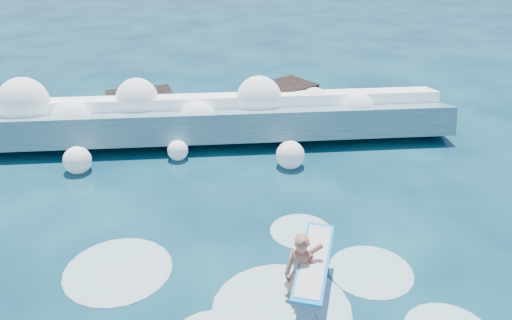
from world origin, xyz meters
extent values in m
plane|color=#062137|center=(0.00, 0.00, 0.00)|extent=(200.00, 200.00, 0.00)
cube|color=teal|center=(-1.16, 6.43, 0.50)|extent=(19.88, 3.03, 1.66)
cube|color=white|center=(-1.16, 7.23, 0.99)|extent=(19.88, 1.40, 0.77)
cube|color=black|center=(-2.41, 8.07, 0.46)|extent=(2.81, 2.34, 1.33)
cube|color=black|center=(0.59, 7.27, 0.36)|extent=(2.22, 1.97, 1.03)
cube|color=black|center=(3.29, 8.47, 0.50)|extent=(2.62, 2.53, 1.44)
imported|color=#AA664F|center=(2.05, -2.27, 0.63)|extent=(0.83, 0.69, 1.93)
cube|color=#0E8BEE|center=(2.33, -2.22, 0.97)|extent=(1.40, 2.69, 0.07)
cube|color=silver|center=(2.33, -2.22, 0.98)|extent=(1.22, 2.45, 0.07)
sphere|color=white|center=(-6.21, 6.72, 1.42)|extent=(1.74, 1.74, 1.74)
sphere|color=white|center=(-4.53, 6.24, 0.90)|extent=(1.36, 1.36, 1.36)
sphere|color=white|center=(-2.37, 7.11, 1.28)|extent=(1.53, 1.53, 1.53)
sphere|color=white|center=(-0.21, 6.16, 0.84)|extent=(1.27, 1.27, 1.27)
sphere|color=white|center=(2.04, 6.79, 1.27)|extent=(1.64, 1.64, 1.64)
sphere|color=white|center=(4.16, 7.09, 0.93)|extent=(1.15, 1.15, 1.15)
sphere|color=white|center=(5.52, 6.09, 1.03)|extent=(1.17, 1.17, 1.17)
sphere|color=white|center=(-3.96, 4.10, 0.37)|extent=(0.88, 0.88, 0.88)
sphere|color=white|center=(-0.86, 4.68, 0.31)|extent=(0.68, 0.68, 0.68)
sphere|color=white|center=(2.77, 3.85, 0.39)|extent=(0.92, 0.92, 0.92)
ellipsoid|color=silver|center=(1.63, -2.54, 0.00)|extent=(2.97, 2.97, 0.15)
ellipsoid|color=silver|center=(3.84, -1.52, 0.00)|extent=(1.96, 1.96, 0.10)
ellipsoid|color=silver|center=(-1.96, -0.96, 0.00)|extent=(2.52, 2.52, 0.13)
ellipsoid|color=silver|center=(2.51, 0.21, 0.00)|extent=(1.63, 1.63, 0.08)
camera|label=1|loc=(0.40, -10.32, 7.45)|focal=35.00mm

